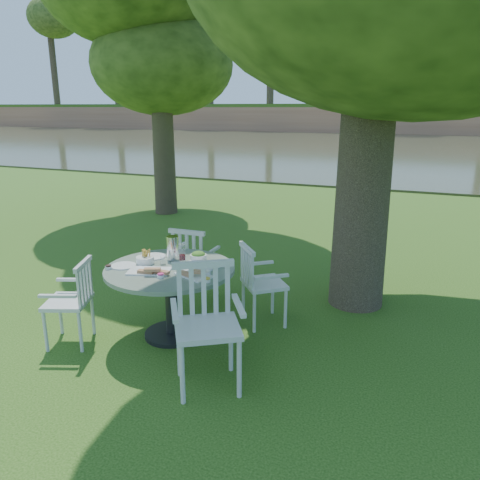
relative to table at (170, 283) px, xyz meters
name	(u,v)px	position (x,y,z in m)	size (l,w,h in m)	color
ground	(233,319)	(0.42, 0.58, -0.57)	(140.00, 140.00, 0.00)	#1D410D
table	(170,283)	(0.00, 0.00, 0.00)	(1.27, 1.27, 0.73)	black
chair_ne	(256,279)	(0.69, 0.58, -0.06)	(0.59, 0.60, 0.87)	silver
chair_nw	(192,259)	(-0.23, 0.87, -0.05)	(0.46, 0.43, 0.90)	silver
chair_sw	(76,296)	(-0.77, -0.47, -0.08)	(0.52, 0.54, 0.83)	silver
chair_se	(206,315)	(0.67, -0.58, 0.03)	(0.69, 0.68, 1.02)	silver
tableware	(170,259)	(-0.06, 0.10, 0.21)	(1.11, 0.76, 0.25)	white
river	(397,149)	(0.42, 23.58, -0.57)	(100.00, 28.00, 0.12)	#353821
far_bank	(425,45)	(0.70, 41.70, 6.67)	(100.00, 18.00, 15.20)	#996247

